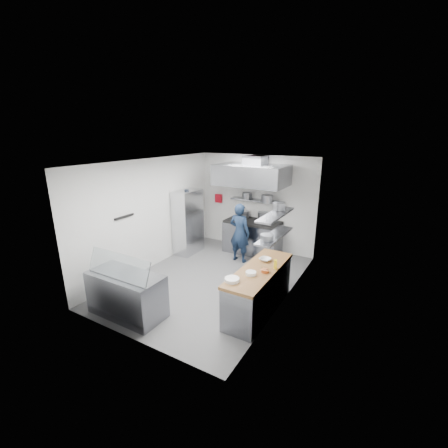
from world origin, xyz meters
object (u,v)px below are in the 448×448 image
Objects in this scene: gas_range at (252,238)px; chef at (240,233)px; display_case at (127,294)px; wire_rack at (188,222)px.

chef reaches higher than gas_range.
chef is 3.45m from display_case.
display_case is at bearing 81.12° from chef.
wire_rack reaches higher than display_case.
gas_range is 0.99× the size of chef.
gas_range is at bearing -90.70° from chef.
chef is 0.88× the size of wire_rack.
chef reaches higher than display_case.
wire_rack is (-1.63, -0.92, 0.48)m from gas_range.
wire_rack reaches higher than chef.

